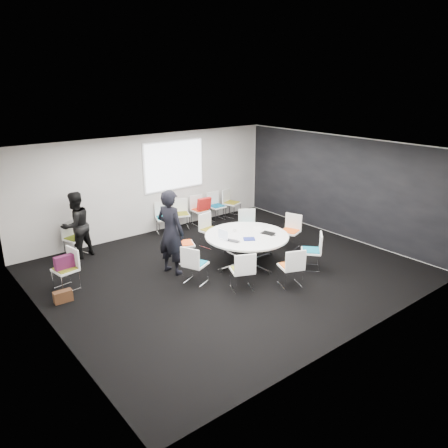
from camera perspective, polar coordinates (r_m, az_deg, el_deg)
room_shell at (r=9.77m, az=0.98°, el=1.51°), size 8.08×7.08×2.88m
conference_table at (r=10.43m, az=2.98°, el=-2.57°), size 1.98×1.98×0.73m
projection_screen at (r=12.80m, az=-6.51°, el=7.60°), size 1.90×0.03×1.35m
chair_ring_a at (r=11.59m, az=8.58°, el=-1.77°), size 0.57×0.58×0.88m
chair_ring_b at (r=11.88m, az=3.09°, el=-1.07°), size 0.63×0.63×0.88m
chair_ring_c at (r=11.55m, az=-1.80°, el=-1.63°), size 0.53×0.52×0.88m
chair_ring_d at (r=10.68m, az=-5.24°, el=-3.46°), size 0.59×0.59×0.88m
chair_ring_e at (r=9.55m, az=-3.80°, el=-6.19°), size 0.60×0.60×0.88m
chair_ring_f at (r=9.25m, az=2.40°, el=-7.03°), size 0.60×0.60×0.88m
chair_ring_g at (r=9.52m, az=8.71°, el=-6.48°), size 0.59×0.59×0.88m
chair_ring_h at (r=10.42m, az=11.31°, el=-4.34°), size 0.64×0.64×0.88m
chair_back_a at (r=12.66m, az=-7.78°, el=0.05°), size 0.58×0.58×0.88m
chair_back_b at (r=12.95m, az=-5.59°, el=0.56°), size 0.60×0.59×0.88m
chair_back_c at (r=13.30m, az=-3.16°, el=1.11°), size 0.46×0.45×0.88m
chair_back_d at (r=13.67m, az=-0.99°, el=1.63°), size 0.47×0.45×0.88m
chair_back_e at (r=14.02m, az=0.96°, el=2.08°), size 0.59×0.58×0.88m
chair_spare_left at (r=9.86m, az=-19.85°, el=-6.50°), size 0.52×0.53×0.88m
chair_person_back at (r=11.60m, az=-18.80°, el=-2.59°), size 0.58×0.57×0.88m
person_main at (r=9.85m, az=-6.97°, el=-1.06°), size 0.66×0.82×1.96m
person_back at (r=11.27m, az=-18.78°, el=-0.16°), size 0.97×0.85×1.68m
laptop at (r=9.97m, az=1.30°, el=-2.14°), size 0.30×0.37×0.03m
laptop_lid at (r=9.99m, az=-0.13°, el=-1.37°), size 0.04×0.30×0.22m
notebook_black at (r=10.48m, az=5.76°, el=-1.19°), size 0.29×0.35×0.02m
tablet_folio at (r=10.06m, az=3.31°, el=-1.96°), size 0.33×0.31×0.03m
papers_right at (r=10.80m, az=4.39°, el=-0.59°), size 0.36×0.36×0.00m
papers_front at (r=10.74m, az=5.91°, el=-0.75°), size 0.31×0.22×0.00m
cup at (r=10.54m, az=1.42°, el=-0.77°), size 0.08×0.08×0.09m
phone at (r=10.37m, az=6.37°, el=-1.47°), size 0.15×0.10×0.01m
maroon_bag at (r=9.72m, az=-20.15°, el=-4.69°), size 0.41×0.17×0.28m
brown_bag at (r=9.41m, az=-20.28°, el=-8.86°), size 0.37×0.17×0.24m
red_jacket at (r=13.00m, az=-2.61°, el=2.66°), size 0.45×0.18×0.36m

